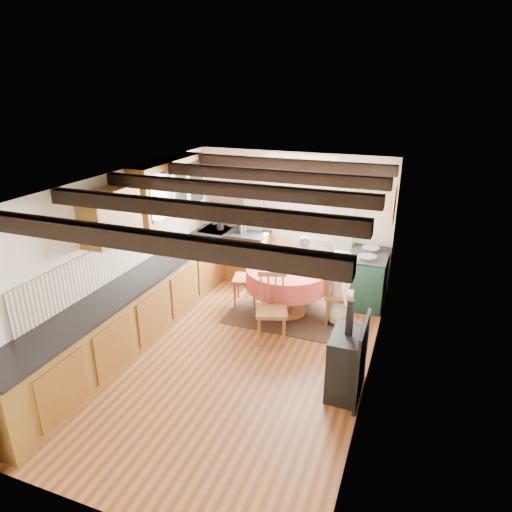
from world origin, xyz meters
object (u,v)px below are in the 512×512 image
at_px(chair_left, 246,276).
at_px(cast_iron_stove, 347,348).
at_px(cup, 291,257).
at_px(child_right, 339,287).
at_px(chair_near, 272,309).
at_px(dining_table, 287,291).
at_px(child_far, 304,267).
at_px(chair_right, 340,293).
at_px(aga_range, 367,278).

bearing_deg(chair_left, cast_iron_stove, 35.64).
xyz_separation_m(chair_left, cup, (0.68, 0.30, 0.34)).
distance_m(cast_iron_stove, child_right, 1.75).
height_order(chair_near, cup, chair_near).
bearing_deg(dining_table, cup, 99.61).
bearing_deg(child_far, chair_near, 100.04).
height_order(cast_iron_stove, cup, cast_iron_stove).
bearing_deg(chair_near, chair_left, 110.60).
bearing_deg(chair_near, cup, 76.15).
height_order(dining_table, chair_right, chair_right).
bearing_deg(cast_iron_stove, chair_left, 138.45).
relative_size(dining_table, aga_range, 1.36).
bearing_deg(dining_table, chair_right, 0.94).
relative_size(chair_left, aga_range, 1.04).
distance_m(dining_table, child_right, 0.86).
xyz_separation_m(dining_table, chair_right, (0.85, 0.01, 0.10)).
distance_m(dining_table, aga_range, 1.44).
distance_m(chair_near, aga_range, 2.07).
bearing_deg(cup, chair_left, -156.39).
relative_size(dining_table, child_far, 1.16).
relative_size(chair_right, cast_iron_stove, 0.80).
distance_m(cast_iron_stove, cup, 2.46).
bearing_deg(child_far, aga_range, -157.55).
bearing_deg(aga_range, child_far, -169.39).
relative_size(cast_iron_stove, cup, 13.02).
distance_m(chair_right, cast_iron_stove, 1.75).
bearing_deg(chair_left, dining_table, 70.51).
distance_m(aga_range, cast_iron_stove, 2.57).
distance_m(chair_right, cup, 1.04).
relative_size(chair_near, child_right, 0.86).
relative_size(chair_near, chair_left, 1.02).
xyz_separation_m(chair_left, child_far, (0.83, 0.59, 0.06)).
relative_size(dining_table, cup, 13.68).
height_order(chair_right, child_far, child_far).
xyz_separation_m(dining_table, chair_near, (0.04, -0.87, 0.12)).
xyz_separation_m(aga_range, cup, (-1.21, -0.49, 0.39)).
height_order(dining_table, cast_iron_stove, cast_iron_stove).
height_order(dining_table, cup, cup).
bearing_deg(cup, cast_iron_stove, -57.50).
relative_size(chair_left, child_far, 0.89).
bearing_deg(chair_near, cast_iron_stove, -52.24).
distance_m(aga_range, child_far, 1.08).
bearing_deg(aga_range, dining_table, -142.45).
height_order(chair_near, chair_right, chair_near).
xyz_separation_m(chair_left, aga_range, (1.88, 0.79, -0.06)).
relative_size(chair_left, cast_iron_stove, 0.80).
distance_m(chair_near, child_far, 1.55).
xyz_separation_m(child_far, cup, (-0.15, -0.30, 0.27)).
distance_m(chair_near, chair_right, 1.20).
distance_m(chair_right, child_far, 1.01).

